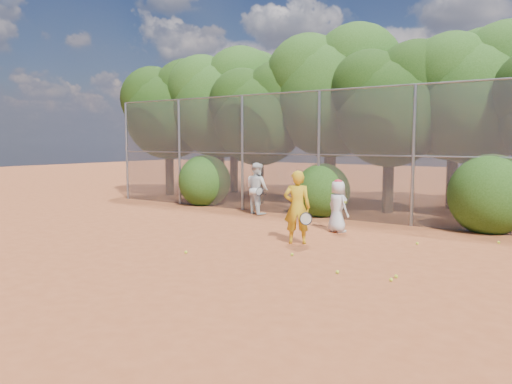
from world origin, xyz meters
The scene contains 24 objects.
ground centered at (0.00, 0.00, 0.00)m, with size 80.00×80.00×0.00m, color #9A4722.
fence_back centered at (-0.12, 6.00, 2.05)m, with size 20.05×0.09×4.03m.
tree_0 centered at (-9.44, 8.04, 3.93)m, with size 4.38×3.81×6.00m.
tree_1 centered at (-6.94, 8.54, 4.16)m, with size 4.64×4.03×6.35m.
tree_2 centered at (-4.45, 7.83, 3.58)m, with size 3.99×3.47×5.47m.
tree_3 centered at (-1.94, 8.84, 4.40)m, with size 4.89×4.26×6.70m.
tree_4 centered at (0.55, 8.24, 3.76)m, with size 4.19×3.64×5.73m.
tree_5 centered at (3.06, 9.04, 4.05)m, with size 4.51×3.92×6.17m.
tree_9 centered at (-7.94, 10.84, 4.34)m, with size 4.83×4.20×6.62m.
tree_10 centered at (-2.93, 11.05, 4.63)m, with size 5.15×4.48×7.06m.
tree_11 centered at (2.06, 10.64, 4.16)m, with size 4.64×4.03×6.35m.
bush_0 centered at (-6.00, 6.30, 1.00)m, with size 2.00×2.00×2.00m, color #1F4210.
bush_1 centered at (-1.00, 6.30, 0.90)m, with size 1.80×1.80×1.80m, color #1F4210.
bush_2 centered at (4.00, 6.30, 1.10)m, with size 2.20×2.20×2.20m, color #1F4210.
player_yellow centered at (0.53, 2.00, 0.87)m, with size 0.86×0.67×1.74m.
player_teen centered at (0.68, 3.90, 0.71)m, with size 0.80×0.68×1.42m.
player_white centered at (-2.96, 5.40, 0.86)m, with size 1.00×0.88×1.72m.
ball_0 centered at (1.10, 0.80, 0.03)m, with size 0.07×0.07×0.07m, color #B9CF25.
ball_1 centered at (2.93, 3.47, 0.03)m, with size 0.07×0.07×0.07m, color #B9CF25.
ball_2 centered at (2.51, 0.05, 0.03)m, with size 0.07×0.07×0.07m, color #B9CF25.
ball_3 centered at (3.49, 0.11, 0.03)m, with size 0.07×0.07×0.07m, color #B9CF25.
ball_4 centered at (-0.91, -0.31, 0.03)m, with size 0.07×0.07×0.07m, color #B9CF25.
ball_5 centered at (4.50, 4.67, 0.03)m, with size 0.07×0.07×0.07m, color #B9CF25.
ball_6 centered at (3.49, 0.37, 0.03)m, with size 0.07×0.07×0.07m, color #B9CF25.
Camera 1 is at (6.35, -8.17, 2.43)m, focal length 35.00 mm.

